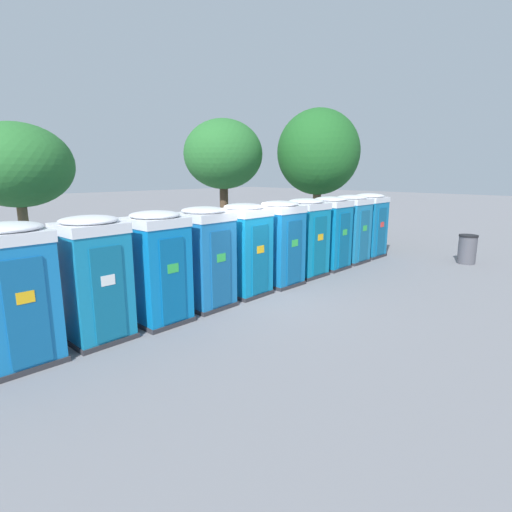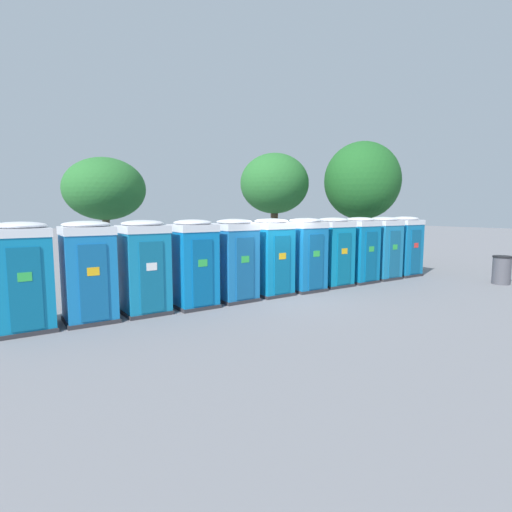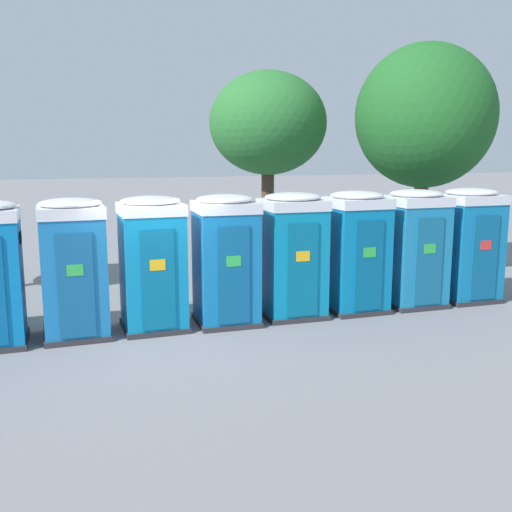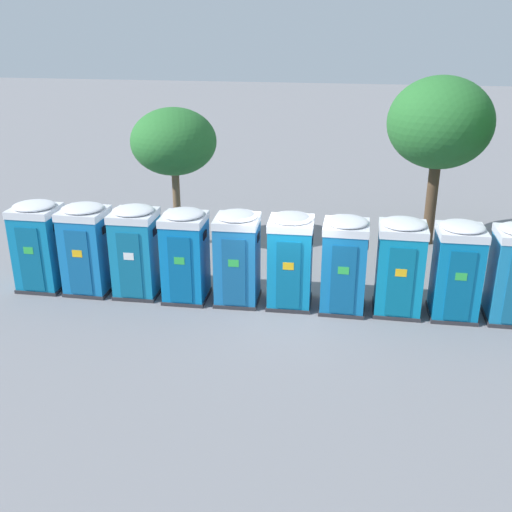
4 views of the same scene
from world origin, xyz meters
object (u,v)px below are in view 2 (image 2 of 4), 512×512
object	(u,v)px
portapotty_1	(88,271)
portapotty_2	(144,267)
portapotty_3	(193,263)
portapotty_7	(333,252)
portapotty_8	(359,250)
portapotty_0	(23,276)
portapotty_4	(235,260)
street_tree_0	(274,184)
trash_can	(502,270)
street_tree_1	(105,190)
street_tree_2	(362,181)
portapotty_9	(383,248)
portapotty_10	(404,246)
portapotty_6	(305,254)
portapotty_5	(271,257)

from	to	relation	value
portapotty_1	portapotty_2	bearing A→B (deg)	2.05
portapotty_3	portapotty_7	bearing A→B (deg)	1.92
portapotty_2	portapotty_8	bearing A→B (deg)	0.88
portapotty_0	portapotty_8	distance (m)	11.37
portapotty_4	street_tree_0	distance (m)	8.35
portapotty_1	trash_can	xyz separation A→B (m)	(14.17, -3.10, -0.74)
portapotty_2	portapotty_4	bearing A→B (deg)	0.25
portapotty_8	portapotty_7	bearing A→B (deg)	-179.59
street_tree_1	street_tree_0	bearing A→B (deg)	10.80
portapotty_0	street_tree_1	distance (m)	5.41
street_tree_0	portapotty_3	bearing A→B (deg)	-140.80
street_tree_2	trash_can	xyz separation A→B (m)	(0.72, -6.41, -3.69)
portapotty_1	portapotty_7	xyz separation A→B (m)	(8.52, 0.17, 0.00)
portapotty_1	portapotty_9	xyz separation A→B (m)	(11.37, 0.22, 0.00)
street_tree_0	portapotty_0	bearing A→B (deg)	-153.22
portapotty_2	portapotty_3	distance (m)	1.42
portapotty_7	portapotty_10	bearing A→B (deg)	1.19
portapotty_2	portapotty_0	bearing A→B (deg)	-178.79
portapotty_2	portapotty_3	world-z (taller)	same
portapotty_8	portapotty_10	xyz separation A→B (m)	(2.84, 0.08, -0.00)
trash_can	portapotty_4	bearing A→B (deg)	162.30
portapotty_1	portapotty_9	world-z (taller)	same
portapotty_9	street_tree_2	bearing A→B (deg)	56.05
portapotty_6	portapotty_10	distance (m)	5.68
portapotty_6	portapotty_1	bearing A→B (deg)	-179.42
portapotty_0	portapotty_7	size ratio (longest dim) A/B	1.00
portapotty_1	portapotty_5	distance (m)	5.68
portapotty_10	street_tree_2	bearing A→B (deg)	77.72
portapotty_4	portapotty_6	size ratio (longest dim) A/B	1.00
portapotty_3	portapotty_7	distance (m)	5.68
portapotty_2	portapotty_9	world-z (taller)	same
portapotty_5	portapotty_7	distance (m)	2.84
portapotty_6	street_tree_2	bearing A→B (deg)	27.05
portapotty_1	portapotty_9	size ratio (longest dim) A/B	1.00
trash_can	portapotty_3	bearing A→B (deg)	164.79
portapotty_2	portapotty_4	world-z (taller)	same
portapotty_3	street_tree_0	size ratio (longest dim) A/B	0.45
portapotty_1	portapotty_4	size ratio (longest dim) A/B	1.00
portapotty_2	portapotty_3	xyz separation A→B (m)	(1.42, -0.07, 0.00)
portapotty_0	portapotty_7	world-z (taller)	same
portapotty_2	trash_can	distance (m)	13.15
portapotty_9	portapotty_10	distance (m)	1.42
portapotty_1	portapotty_0	bearing A→B (deg)	-179.62
portapotty_7	street_tree_0	distance (m)	6.29
portapotty_7	portapotty_4	bearing A→B (deg)	-178.54
portapotty_1	portapotty_6	xyz separation A→B (m)	(7.10, 0.07, 0.00)
portapotty_1	portapotty_7	distance (m)	8.53
portapotty_9	street_tree_2	world-z (taller)	street_tree_2
portapotty_5	trash_can	world-z (taller)	portapotty_5
portapotty_1	portapotty_2	xyz separation A→B (m)	(1.42, 0.05, 0.00)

